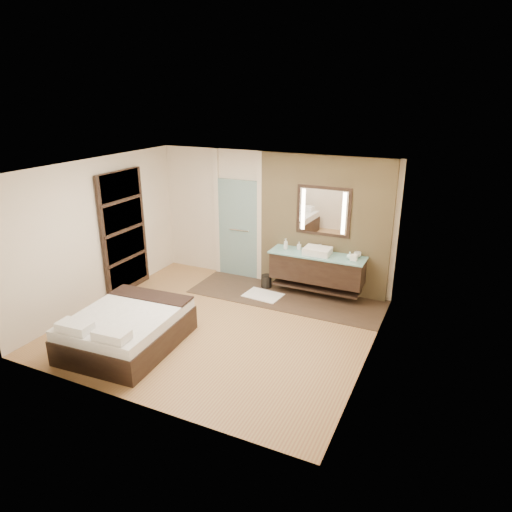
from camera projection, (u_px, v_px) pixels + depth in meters
The scene contains 15 objects.
floor at pixel (219, 326), 7.81m from camera, with size 5.00×5.00×0.00m, color #925D3D.
tile_strip at pixel (286, 296), 8.94m from camera, with size 3.80×1.30×0.01m, color #3A2B1F.
stone_wall at pixel (323, 226), 8.80m from camera, with size 2.60×0.08×2.70m, color tan.
vanity at pixel (317, 268), 8.81m from camera, with size 1.85×0.55×0.88m.
mirror_unit at pixel (323, 211), 8.65m from camera, with size 1.06×0.04×0.96m.
frosted_door at pixel (238, 225), 9.60m from camera, with size 1.10×0.12×2.70m.
shoji_partition at pixel (124, 232), 8.88m from camera, with size 0.06×1.20×2.40m.
bed at pixel (127, 329), 7.12m from camera, with size 1.58×1.92×0.70m.
bath_mat at pixel (263, 295), 8.96m from camera, with size 0.72×0.50×0.02m, color white.
waste_bin at pixel (266, 281), 9.32m from camera, with size 0.21×0.21×0.27m, color black.
tissue_box at pixel (354, 258), 8.38m from camera, with size 0.12×0.12×0.10m, color white.
soap_bottle_a at pixel (286, 244), 8.95m from camera, with size 0.08×0.08×0.22m, color silver.
soap_bottle_b at pixel (299, 246), 8.93m from camera, with size 0.07×0.07×0.16m, color #B2B2B2.
soap_bottle_c at pixel (350, 256), 8.42m from camera, with size 0.11×0.11×0.14m, color #C3F6ED.
cup at pixel (357, 255), 8.52m from camera, with size 0.14×0.14×0.11m, color silver.
Camera 1 is at (3.50, -6.02, 3.79)m, focal length 32.00 mm.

